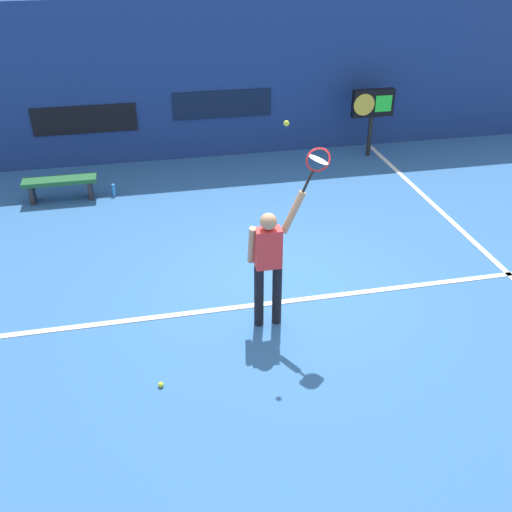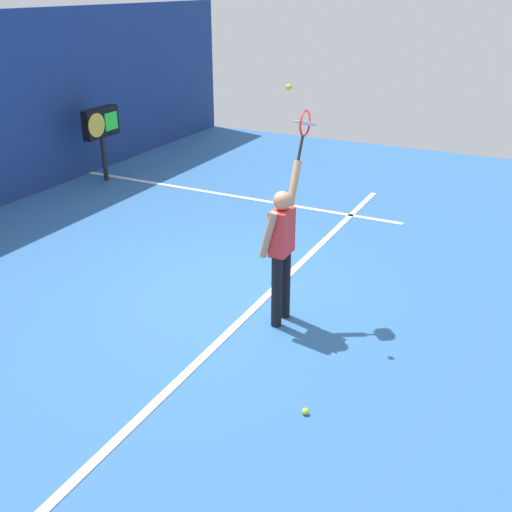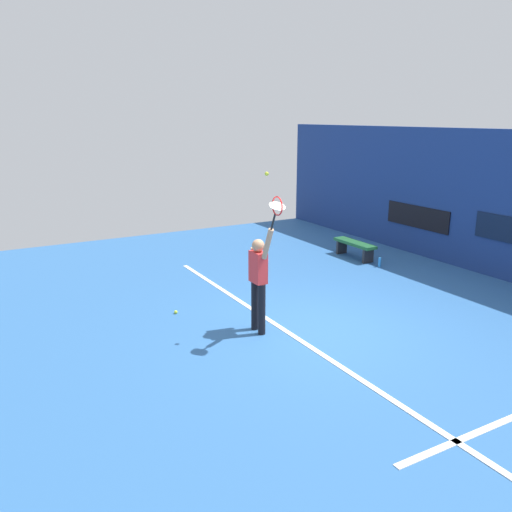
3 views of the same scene
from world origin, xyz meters
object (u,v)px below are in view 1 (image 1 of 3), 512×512
Objects in this scene: spare_ball at (161,385)px; water_bottle at (114,190)px; tennis_player at (269,260)px; court_bench at (60,184)px; scoreboard_clock at (373,106)px; tennis_ball at (286,123)px; tennis_racket at (317,162)px.

water_bottle is at bearing 95.48° from spare_ball.
tennis_player is 8.17× the size of water_bottle.
court_bench is at bearing 105.14° from spare_ball.
scoreboard_clock is at bearing 8.92° from court_bench.
water_bottle is (1.00, -0.00, -0.22)m from court_bench.
court_bench is at bearing 123.11° from tennis_player.
court_bench is at bearing 124.99° from tennis_ball.
tennis_racket reaches higher than court_bench.
water_bottle is (-2.67, 4.73, -2.20)m from tennis_racket.
scoreboard_clock is 1.09× the size of court_bench.
tennis_player is 28.83× the size of spare_ball.
tennis_ball is 3.43m from spare_ball.
spare_ball is (-1.74, -1.01, -2.78)m from tennis_ball.
scoreboard_clock is (3.51, 5.75, -1.64)m from tennis_ball.
tennis_player is 5.68m from court_bench.
spare_ball is (0.55, -5.70, -0.09)m from water_bottle.
tennis_player is 1.43m from tennis_racket.
scoreboard_clock is 6.92m from court_bench.
tennis_ball is (0.20, 0.04, 1.80)m from tennis_player.
court_bench reaches higher than spare_ball.
tennis_ball reaches higher than tennis_racket.
scoreboard_clock is 8.64m from spare_ball.
spare_ball is (-2.12, -0.97, -2.29)m from tennis_racket.
tennis_ball is 6.24m from court_bench.
tennis_racket is 0.41× the size of scoreboard_clock.
scoreboard_clock is at bearing 61.67° from tennis_racket.
tennis_racket is 5.86m from water_bottle.
court_bench is (-6.79, -1.07, -0.83)m from scoreboard_clock.
water_bottle is at bearing 119.45° from tennis_racket.
tennis_ball is 1.00× the size of spare_ball.
court_bench is 1.02m from water_bottle.
tennis_player is at bearing -122.64° from scoreboard_clock.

